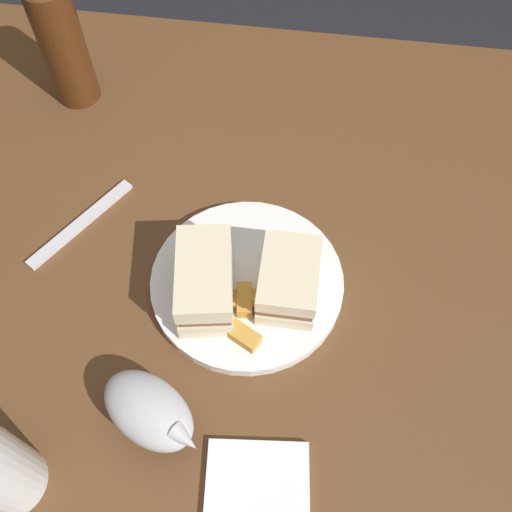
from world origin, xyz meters
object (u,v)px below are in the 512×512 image
object	(u,v)px
sandwich_half_right	(289,280)
cider_bottle	(59,35)
gravy_boat	(150,411)
plate	(247,282)
fork	(81,223)
sandwich_half_left	(205,281)
napkin	(257,485)

from	to	relation	value
sandwich_half_right	cider_bottle	xyz separation A→B (m)	(0.38, -0.32, 0.07)
gravy_boat	sandwich_half_right	bearing A→B (deg)	-125.98
sandwich_half_right	cider_bottle	bearing A→B (deg)	-40.43
plate	sandwich_half_right	xyz separation A→B (m)	(-0.05, 0.01, 0.04)
gravy_boat	fork	size ratio (longest dim) A/B	0.74
cider_bottle	sandwich_half_left	bearing A→B (deg)	129.26
plate	sandwich_half_right	world-z (taller)	sandwich_half_right
plate	napkin	bearing A→B (deg)	101.30
plate	cider_bottle	bearing A→B (deg)	-43.83
plate	napkin	xyz separation A→B (m)	(-0.05, 0.24, -0.00)
sandwich_half_left	sandwich_half_right	world-z (taller)	sandwich_half_left
cider_bottle	fork	xyz separation A→B (m)	(-0.08, 0.25, -0.11)
napkin	cider_bottle	bearing A→B (deg)	-55.97
sandwich_half_right	gravy_boat	world-z (taller)	sandwich_half_right
cider_bottle	gravy_boat	bearing A→B (deg)	116.35
sandwich_half_right	fork	bearing A→B (deg)	-13.72
gravy_boat	cider_bottle	xyz separation A→B (m)	(0.25, -0.50, 0.07)
cider_bottle	napkin	distance (m)	0.67
napkin	gravy_boat	bearing A→B (deg)	-22.19
gravy_boat	fork	world-z (taller)	gravy_boat
gravy_boat	fork	bearing A→B (deg)	-56.52
fork	napkin	bearing A→B (deg)	-105.23
gravy_boat	napkin	distance (m)	0.14
sandwich_half_right	fork	world-z (taller)	sandwich_half_right
sandwich_half_left	cider_bottle	size ratio (longest dim) A/B	0.46
gravy_boat	napkin	size ratio (longest dim) A/B	1.21
sandwich_half_left	sandwich_half_right	distance (m)	0.10
sandwich_half_left	napkin	size ratio (longest dim) A/B	1.18
plate	fork	bearing A→B (deg)	-14.28
plate	sandwich_half_left	xyz separation A→B (m)	(0.05, 0.03, 0.04)
plate	cider_bottle	world-z (taller)	cider_bottle
plate	fork	world-z (taller)	plate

